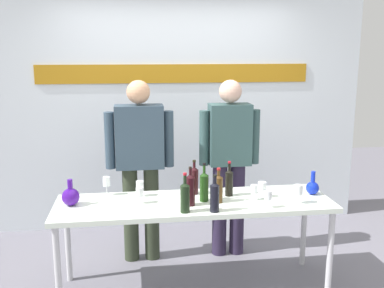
% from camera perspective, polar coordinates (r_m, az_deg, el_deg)
% --- Properties ---
extents(ground_plane, '(10.00, 10.00, 0.00)m').
position_cam_1_polar(ground_plane, '(3.98, 0.31, -17.87)').
color(ground_plane, slate).
extents(back_wall, '(4.22, 0.11, 3.00)m').
position_cam_1_polar(back_wall, '(4.96, -2.17, 6.44)').
color(back_wall, white).
rests_on(back_wall, ground).
extents(display_table, '(2.25, 0.65, 0.77)m').
position_cam_1_polar(display_table, '(3.68, 0.33, -8.26)').
color(display_table, white).
rests_on(display_table, ground).
extents(decanter_blue_left, '(0.14, 0.14, 0.21)m').
position_cam_1_polar(decanter_blue_left, '(3.67, -15.26, -6.47)').
color(decanter_blue_left, '#431390').
rests_on(decanter_blue_left, display_table).
extents(decanter_blue_right, '(0.11, 0.11, 0.20)m').
position_cam_1_polar(decanter_blue_right, '(3.94, 15.16, -5.34)').
color(decanter_blue_right, '#1027BD').
rests_on(decanter_blue_right, display_table).
extents(presenter_left, '(0.63, 0.22, 1.71)m').
position_cam_1_polar(presenter_left, '(4.14, -6.68, -1.88)').
color(presenter_left, '#313A28').
rests_on(presenter_left, ground).
extents(presenter_right, '(0.58, 0.22, 1.71)m').
position_cam_1_polar(presenter_right, '(4.25, 4.79, -1.73)').
color(presenter_right, '#2D233E').
rests_on(presenter_right, ground).
extents(wine_bottle_0, '(0.07, 0.07, 0.30)m').
position_cam_1_polar(wine_bottle_0, '(3.80, 0.28, -4.56)').
color(wine_bottle_0, black).
rests_on(wine_bottle_0, display_table).
extents(wine_bottle_1, '(0.07, 0.07, 0.31)m').
position_cam_1_polar(wine_bottle_1, '(3.38, -0.91, -6.69)').
color(wine_bottle_1, black).
rests_on(wine_bottle_1, display_table).
extents(wine_bottle_2, '(0.07, 0.07, 0.30)m').
position_cam_1_polar(wine_bottle_2, '(3.77, 4.77, -4.82)').
color(wine_bottle_2, black).
rests_on(wine_bottle_2, display_table).
extents(wine_bottle_3, '(0.07, 0.07, 0.29)m').
position_cam_1_polar(wine_bottle_3, '(3.60, 3.41, -5.57)').
color(wine_bottle_3, '#4D3316').
rests_on(wine_bottle_3, display_table).
extents(wine_bottle_4, '(0.07, 0.07, 0.32)m').
position_cam_1_polar(wine_bottle_4, '(3.62, 1.56, -5.36)').
color(wine_bottle_4, '#1E4114').
rests_on(wine_bottle_4, display_table).
extents(wine_bottle_5, '(0.07, 0.07, 0.32)m').
position_cam_1_polar(wine_bottle_5, '(3.52, -0.22, -5.77)').
color(wine_bottle_5, black).
rests_on(wine_bottle_5, display_table).
extents(wine_bottle_6, '(0.07, 0.07, 0.29)m').
position_cam_1_polar(wine_bottle_6, '(3.40, 2.91, -6.63)').
color(wine_bottle_6, black).
rests_on(wine_bottle_6, display_table).
extents(wine_glass_left_0, '(0.06, 0.06, 0.13)m').
position_cam_1_polar(wine_glass_left_0, '(3.60, -6.72, -6.16)').
color(wine_glass_left_0, white).
rests_on(wine_glass_left_0, display_table).
extents(wine_glass_left_1, '(0.06, 0.06, 0.16)m').
position_cam_1_polar(wine_glass_left_1, '(3.84, -10.89, -4.80)').
color(wine_glass_left_1, white).
rests_on(wine_glass_left_1, display_table).
extents(wine_glass_left_2, '(0.06, 0.06, 0.13)m').
position_cam_1_polar(wine_glass_left_2, '(3.77, -6.68, -5.26)').
color(wine_glass_left_2, white).
rests_on(wine_glass_left_2, display_table).
extents(wine_glass_right_0, '(0.06, 0.06, 0.13)m').
position_cam_1_polar(wine_glass_right_0, '(3.69, 7.95, -5.78)').
color(wine_glass_right_0, white).
rests_on(wine_glass_right_0, display_table).
extents(wine_glass_right_1, '(0.07, 0.07, 0.15)m').
position_cam_1_polar(wine_glass_right_1, '(3.67, 13.47, -5.76)').
color(wine_glass_right_1, white).
rests_on(wine_glass_right_1, display_table).
extents(wine_glass_right_2, '(0.06, 0.06, 0.14)m').
position_cam_1_polar(wine_glass_right_2, '(3.53, 9.74, -6.55)').
color(wine_glass_right_2, white).
rests_on(wine_glass_right_2, display_table).
extents(wine_glass_right_3, '(0.07, 0.07, 0.13)m').
position_cam_1_polar(wine_glass_right_3, '(3.77, 8.95, -5.36)').
color(wine_glass_right_3, white).
rests_on(wine_glass_right_3, display_table).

